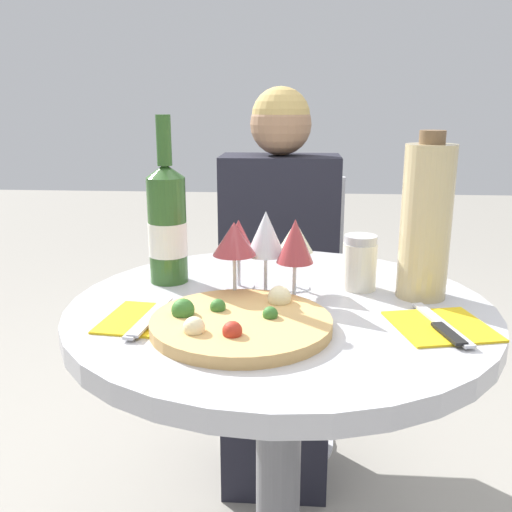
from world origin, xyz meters
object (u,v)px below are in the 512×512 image
tall_carafe (426,221)px  wine_bottle (167,224)px  seated_diner (278,306)px  pizza_large (240,322)px  chair_behind_diner (279,319)px  dining_table (279,379)px

tall_carafe → wine_bottle: bearing=173.4°
seated_diner → pizza_large: seated_diner is taller
chair_behind_diner → wine_bottle: 0.79m
dining_table → chair_behind_diner: size_ratio=0.91×
wine_bottle → tall_carafe: 0.50m
chair_behind_diner → wine_bottle: bearing=71.4°
chair_behind_diner → pizza_large: bearing=87.5°
chair_behind_diner → tall_carafe: 0.87m
pizza_large → wine_bottle: 0.32m
pizza_large → wine_bottle: bearing=124.8°
chair_behind_diner → wine_bottle: size_ratio=2.56×
pizza_large → tall_carafe: (0.33, 0.19, 0.13)m
pizza_large → wine_bottle: wine_bottle is taller
seated_diner → tall_carafe: size_ratio=3.66×
chair_behind_diner → tall_carafe: tall_carafe is taller
seated_diner → tall_carafe: 0.72m
chair_behind_diner → seated_diner: (-0.00, -0.14, 0.10)m
wine_bottle → dining_table: bearing=-26.5°
chair_behind_diner → wine_bottle: (-0.21, -0.62, 0.44)m
dining_table → seated_diner: seated_diner is taller
seated_diner → chair_behind_diner: bearing=-90.0°
chair_behind_diner → seated_diner: bearing=90.0°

